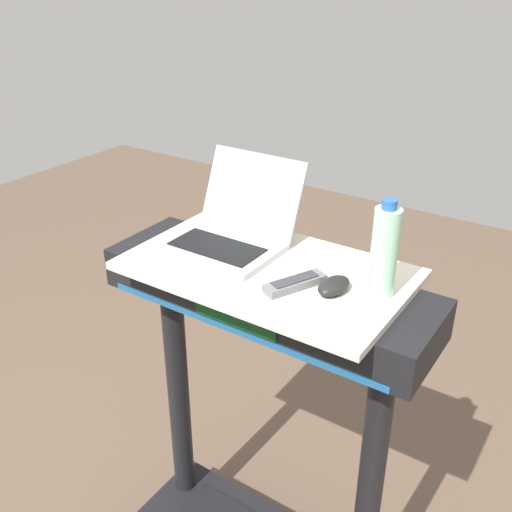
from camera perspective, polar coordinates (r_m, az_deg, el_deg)
desk_board at (r=1.52m, az=1.05°, el=-1.30°), size 0.72×0.43×0.02m
laptop at (r=1.61m, az=-2.40°, el=2.61°), size 0.30×0.31×0.22m
computer_mouse at (r=1.40m, az=7.51°, el=-2.85°), size 0.07×0.11×0.03m
water_bottle at (r=1.37m, az=12.26°, el=0.41°), size 0.06×0.06×0.24m
tv_remote at (r=1.42m, az=3.77°, el=-2.64°), size 0.11×0.16×0.02m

